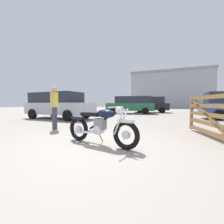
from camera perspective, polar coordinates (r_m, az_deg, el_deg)
ground_plane at (r=3.78m, az=-4.39°, el=-12.08°), size 80.00×80.00×0.00m
vintage_motorcycle at (r=3.64m, az=-4.50°, el=-5.43°), size 2.03×0.78×0.94m
timber_gate at (r=5.01m, az=34.16°, el=-0.71°), size 0.60×2.52×1.60m
bystander at (r=6.27m, az=-21.08°, el=3.17°), size 0.30×0.45×1.66m
red_hatchback_near at (r=16.06m, az=-16.28°, el=2.45°), size 4.26×2.04×1.67m
silver_sedan_mid at (r=10.63m, az=-19.79°, el=2.67°), size 4.91×2.48×1.74m
pale_sedan_back at (r=15.35m, az=7.29°, el=2.91°), size 4.86×2.35×1.74m
white_estate_far at (r=17.75m, az=14.70°, el=2.78°), size 4.06×2.15×1.78m
industrial_building at (r=40.77m, az=21.24°, el=7.59°), size 18.60×12.26×8.61m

